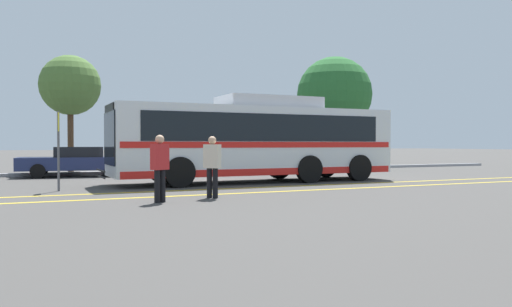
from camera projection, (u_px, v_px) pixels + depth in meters
The scene contains 13 objects.
ground_plane at pixel (231, 182), 18.57m from camera, with size 220.00×220.00×0.00m, color #423F3D.
lane_strip_0 at pixel (283, 186), 16.51m from camera, with size 0.20×30.52×0.01m, color gold.
lane_strip_1 at pixel (306, 190), 15.13m from camera, with size 0.20×30.52×0.01m, color gold.
curb_strip at pixel (199, 171), 24.86m from camera, with size 38.52×0.36×0.15m, color #99999E.
transit_bus at pixel (256, 139), 18.49m from camera, with size 10.86×2.72×3.16m.
parked_car_1 at pixel (77, 161), 21.54m from camera, with size 4.82×2.14×1.29m.
parked_car_2 at pixel (221, 159), 24.43m from camera, with size 3.92×2.00×1.38m.
parked_car_3 at pixel (308, 157), 26.43m from camera, with size 4.55×2.08×1.42m.
pedestrian_0 at pixel (160, 164), 11.98m from camera, with size 0.47×0.39×1.63m.
pedestrian_1 at pixel (212, 163), 12.98m from camera, with size 0.45×0.46×1.61m.
bus_stop_sign at pixel (58, 141), 14.88m from camera, with size 0.07×0.40×2.40m.
tree_0 at pixel (334, 94), 33.37m from camera, with size 5.00×5.00×7.25m.
tree_1 at pixel (70, 86), 23.91m from camera, with size 2.86×2.86×5.67m.
Camera 1 is at (-6.77, -17.29, 1.41)m, focal length 35.00 mm.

